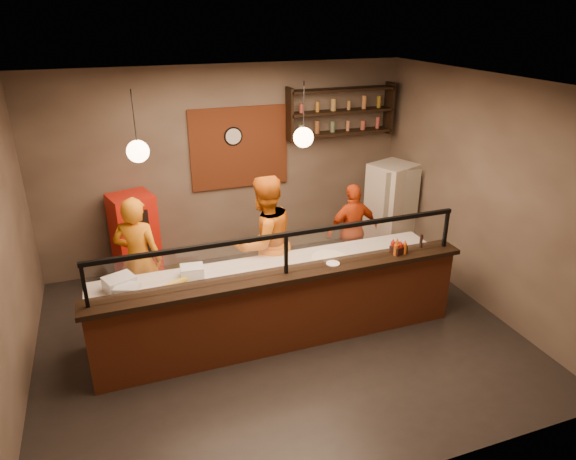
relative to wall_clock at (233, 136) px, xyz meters
name	(u,v)px	position (x,y,z in m)	size (l,w,h in m)	color
floor	(279,334)	(-0.10, -2.46, -2.10)	(6.00, 6.00, 0.00)	black
ceiling	(276,85)	(-0.10, -2.46, 1.10)	(6.00, 6.00, 0.00)	#3A342D
wall_back	(228,167)	(-0.10, 0.04, -0.50)	(6.00, 6.00, 0.00)	#756556
wall_right	(483,194)	(2.90, -2.46, -0.50)	(5.00, 5.00, 0.00)	#756556
wall_front	(381,337)	(-0.10, -4.96, -0.50)	(6.00, 6.00, 0.00)	#756556
brick_patch	(239,148)	(0.10, 0.01, -0.20)	(1.60, 0.04, 1.30)	brown
service_counter	(286,313)	(-0.10, -2.76, -1.60)	(4.60, 0.25, 1.00)	brown
counter_ledge	(286,275)	(-0.10, -2.76, -1.07)	(4.70, 0.37, 0.06)	black
worktop_cabinet	(273,299)	(-0.10, -2.26, -1.68)	(4.60, 0.75, 0.85)	gray
worktop	(273,268)	(-0.10, -2.26, -1.23)	(4.60, 0.75, 0.05)	beige
sneeze_guard	(286,249)	(-0.10, -2.76, -0.73)	(4.50, 0.05, 0.52)	white
wall_shelving	(341,111)	(1.80, -0.14, 0.30)	(1.84, 0.28, 0.85)	black
wall_clock	(233,136)	(0.00, 0.00, 0.00)	(0.30, 0.30, 0.04)	black
pendant_left	(138,151)	(-1.60, -2.26, 0.45)	(0.24, 0.24, 0.77)	black
pendant_right	(303,137)	(0.30, -2.26, 0.45)	(0.24, 0.24, 0.77)	black
cook_left	(139,259)	(-1.71, -1.40, -1.22)	(0.64, 0.42, 1.76)	orange
cook_mid	(265,243)	(-0.03, -1.68, -1.13)	(0.94, 0.73, 1.94)	orange
cook_right	(353,230)	(1.56, -1.23, -1.35)	(0.88, 0.37, 1.50)	#DA4814
fridge	(390,210)	(2.50, -0.77, -1.30)	(0.67, 0.62, 1.61)	beige
red_cooler	(135,239)	(-1.68, -0.31, -1.39)	(0.61, 0.56, 1.42)	red
pizza_dough	(329,257)	(0.68, -2.27, -1.19)	(0.46, 0.46, 0.01)	white
prep_tub_a	(120,283)	(-1.98, -2.20, -1.12)	(0.33, 0.27, 0.17)	white
prep_tub_b	(192,271)	(-1.12, -2.17, -1.13)	(0.28, 0.22, 0.14)	white
prep_tub_c	(128,291)	(-1.90, -2.39, -1.13)	(0.28, 0.22, 0.14)	white
rolling_pin	(177,282)	(-1.33, -2.31, -1.17)	(0.07, 0.07, 0.38)	yellow
condiment_caddy	(398,249)	(1.44, -2.74, -0.99)	(0.19, 0.15, 0.10)	black
pepper_mill	(421,241)	(1.81, -2.69, -0.95)	(0.04, 0.04, 0.18)	black
small_plate	(333,263)	(0.52, -2.73, -1.03)	(0.17, 0.17, 0.01)	white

